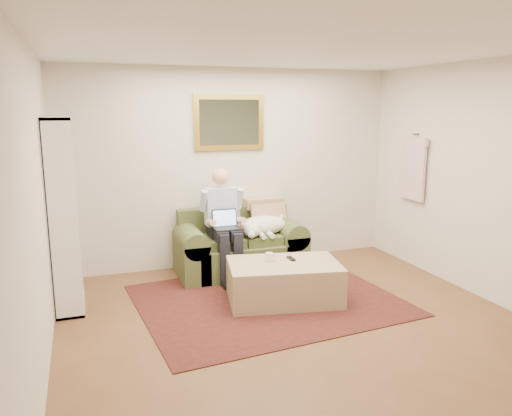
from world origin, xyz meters
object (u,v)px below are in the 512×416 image
laptop (226,223)px  bookshelf (64,215)px  seated_man (225,225)px  coffee_mug (269,257)px  sleeping_dog (263,225)px  ottoman (284,282)px  sofa (240,251)px

laptop → bookshelf: 1.86m
seated_man → coffee_mug: 0.92m
sleeping_dog → coffee_mug: size_ratio=6.61×
seated_man → ottoman: 1.13m
sofa → bookshelf: 2.23m
seated_man → coffee_mug: size_ratio=13.51×
sofa → sleeping_dog: 0.45m
seated_man → laptop: 0.07m
seated_man → laptop: size_ratio=4.33×
sofa → ottoman: 1.12m
laptop → seated_man: bearing=90.0°
seated_man → sleeping_dog: 0.54m
sleeping_dog → ottoman: (-0.13, -1.02, -0.40)m
laptop → bookshelf: bookshelf is taller
laptop → ottoman: bearing=-66.1°
sleeping_dog → seated_man: bearing=-172.9°
laptop → sleeping_dog: (0.53, 0.13, -0.09)m
laptop → coffee_mug: laptop is taller
laptop → ottoman: (0.40, -0.89, -0.49)m
sofa → coffee_mug: size_ratio=16.06×
bookshelf → seated_man: bearing=9.7°
ottoman → coffee_mug: bearing=145.0°
ottoman → bookshelf: (-2.21, 0.64, 0.78)m
sofa → laptop: 0.54m
laptop → ottoman: laptop is taller
coffee_mug → ottoman: bearing=-35.0°
sleeping_dog → bookshelf: 2.41m
laptop → coffee_mug: 0.87m
bookshelf → sofa: bearing=12.6°
sofa → seated_man: 0.49m
sleeping_dog → coffee_mug: 0.97m
laptop → bookshelf: bearing=-172.2°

